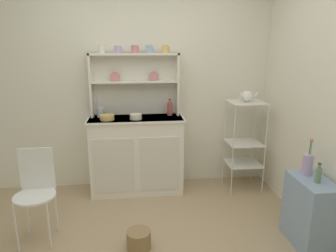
# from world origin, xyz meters

# --- Properties ---
(wall_back) EXTENTS (3.84, 0.05, 2.50)m
(wall_back) POSITION_xyz_m (0.00, 1.62, 1.25)
(wall_back) COLOR silver
(wall_back) RESTS_ON ground
(hutch_cabinet) EXTENTS (1.11, 0.45, 0.92)m
(hutch_cabinet) POSITION_xyz_m (-0.06, 1.37, 0.47)
(hutch_cabinet) COLOR white
(hutch_cabinet) RESTS_ON ground
(hutch_shelf_unit) EXTENTS (1.03, 0.18, 0.73)m
(hutch_shelf_unit) POSITION_xyz_m (-0.06, 1.53, 1.34)
(hutch_shelf_unit) COLOR silver
(hutch_shelf_unit) RESTS_ON hutch_cabinet
(bakers_rack) EXTENTS (0.41, 0.38, 1.09)m
(bakers_rack) POSITION_xyz_m (1.25, 1.30, 0.68)
(bakers_rack) COLOR silver
(bakers_rack) RESTS_ON ground
(side_shelf_blue) EXTENTS (0.28, 0.48, 0.62)m
(side_shelf_blue) POSITION_xyz_m (1.44, 0.13, 0.31)
(side_shelf_blue) COLOR #849EBC
(side_shelf_blue) RESTS_ON ground
(wire_chair) EXTENTS (0.36, 0.36, 0.85)m
(wire_chair) POSITION_xyz_m (-0.97, 0.49, 0.52)
(wire_chair) COLOR white
(wire_chair) RESTS_ON ground
(floor_basket) EXTENTS (0.21, 0.21, 0.17)m
(floor_basket) POSITION_xyz_m (-0.07, 0.23, 0.08)
(floor_basket) COLOR #93754C
(floor_basket) RESTS_ON ground
(cup_cream_0) EXTENTS (0.08, 0.07, 0.09)m
(cup_cream_0) POSITION_xyz_m (-0.42, 1.49, 1.70)
(cup_cream_0) COLOR silver
(cup_cream_0) RESTS_ON hutch_shelf_unit
(cup_lilac_1) EXTENTS (0.09, 0.08, 0.08)m
(cup_lilac_1) POSITION_xyz_m (-0.24, 1.49, 1.69)
(cup_lilac_1) COLOR #B79ECC
(cup_lilac_1) RESTS_ON hutch_shelf_unit
(cup_rose_2) EXTENTS (0.09, 0.08, 0.09)m
(cup_rose_2) POSITION_xyz_m (-0.05, 1.49, 1.70)
(cup_rose_2) COLOR #D17A84
(cup_rose_2) RESTS_ON hutch_shelf_unit
(cup_sky_3) EXTENTS (0.09, 0.08, 0.09)m
(cup_sky_3) POSITION_xyz_m (0.12, 1.49, 1.70)
(cup_sky_3) COLOR #8EB2D1
(cup_sky_3) RESTS_ON hutch_shelf_unit
(cup_gold_4) EXTENTS (0.09, 0.07, 0.09)m
(cup_gold_4) POSITION_xyz_m (0.30, 1.49, 1.70)
(cup_gold_4) COLOR #DBB760
(cup_gold_4) RESTS_ON hutch_shelf_unit
(bowl_mixing_large) EXTENTS (0.16, 0.16, 0.06)m
(bowl_mixing_large) POSITION_xyz_m (-0.38, 1.29, 0.95)
(bowl_mixing_large) COLOR #DBB760
(bowl_mixing_large) RESTS_ON hutch_cabinet
(bowl_floral_medium) EXTENTS (0.14, 0.14, 0.06)m
(bowl_floral_medium) POSITION_xyz_m (-0.06, 1.29, 0.95)
(bowl_floral_medium) COLOR silver
(bowl_floral_medium) RESTS_ON hutch_cabinet
(jam_bottle) EXTENTS (0.06, 0.06, 0.20)m
(jam_bottle) POSITION_xyz_m (0.35, 1.45, 1.00)
(jam_bottle) COLOR #B74C47
(jam_bottle) RESTS_ON hutch_cabinet
(utensil_jar) EXTENTS (0.08, 0.08, 0.25)m
(utensil_jar) POSITION_xyz_m (-0.47, 1.44, 0.98)
(utensil_jar) COLOR #B2B7C6
(utensil_jar) RESTS_ON hutch_cabinet
(porcelain_teapot) EXTENTS (0.23, 0.14, 0.16)m
(porcelain_teapot) POSITION_xyz_m (1.25, 1.30, 1.16)
(porcelain_teapot) COLOR white
(porcelain_teapot) RESTS_ON bakers_rack
(flower_vase) EXTENTS (0.09, 0.09, 0.34)m
(flower_vase) POSITION_xyz_m (1.44, 0.25, 0.72)
(flower_vase) COLOR #B79ECC
(flower_vase) RESTS_ON side_shelf_blue
(oil_bottle) EXTENTS (0.05, 0.05, 0.17)m
(oil_bottle) POSITION_xyz_m (1.44, 0.08, 0.69)
(oil_bottle) COLOR #6B8C60
(oil_bottle) RESTS_ON side_shelf_blue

